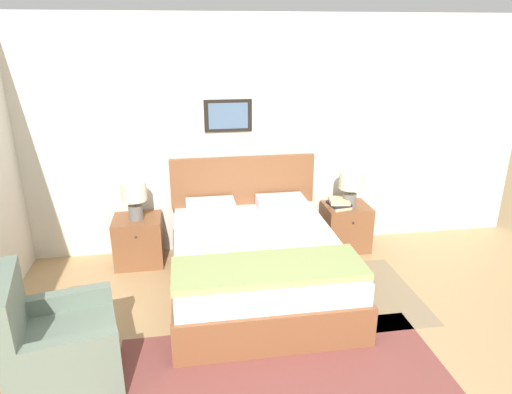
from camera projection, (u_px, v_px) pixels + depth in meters
The scene contains 12 objects.
wall_back at pixel (233, 138), 5.05m from camera, with size 6.91×0.09×2.60m.
area_rug_main at pixel (287, 384), 3.30m from camera, with size 2.46×1.42×0.01m.
area_rug_bedside at pixel (371, 292), 4.47m from camera, with size 0.84×1.24×0.01m.
bed at pixel (256, 262), 4.42m from camera, with size 1.61×1.99×1.11m.
armchair at pixel (58, 347), 3.24m from camera, with size 0.86×0.85×0.89m.
nightstand_near_window at pixel (139, 241), 4.96m from camera, with size 0.51×0.46×0.53m.
nightstand_by_door at pixel (346, 227), 5.31m from camera, with size 0.51×0.46×0.53m.
table_lamp_near_window at pixel (134, 196), 4.75m from camera, with size 0.26×0.26×0.41m.
table_lamp_by_door at pixel (351, 184), 5.10m from camera, with size 0.26×0.26×0.41m.
book_thick_bottom at pixel (339, 206), 5.16m from camera, with size 0.25×0.27×0.03m.
book_hardcover_middle at pixel (339, 204), 5.15m from camera, with size 0.25×0.25×0.03m.
book_novel_upper at pixel (339, 201), 5.14m from camera, with size 0.25×0.26×0.04m.
Camera 1 is at (-0.53, -1.91, 2.40)m, focal length 32.00 mm.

